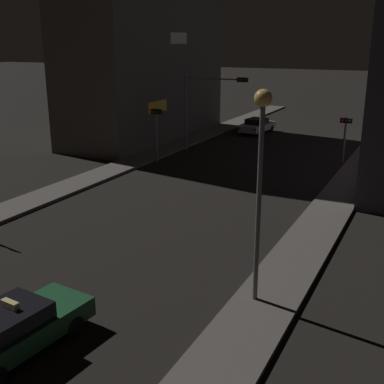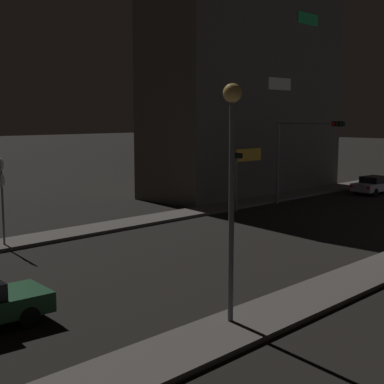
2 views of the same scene
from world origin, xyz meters
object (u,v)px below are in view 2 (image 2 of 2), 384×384
(sign_pole_left, at_px, (2,192))
(street_lamp_near_block, at_px, (232,156))
(traffic_light_overhead, at_px, (301,144))
(traffic_light_left_kerb, at_px, (236,169))
(far_car, at_px, (376,185))

(sign_pole_left, height_order, street_lamp_near_block, street_lamp_near_block)
(traffic_light_overhead, height_order, sign_pole_left, traffic_light_overhead)
(traffic_light_left_kerb, relative_size, sign_pole_left, 0.96)
(traffic_light_left_kerb, distance_m, sign_pole_left, 15.56)
(traffic_light_left_kerb, bearing_deg, far_car, 79.39)
(traffic_light_overhead, distance_m, sign_pole_left, 20.33)
(far_car, bearing_deg, traffic_light_left_kerb, -100.61)
(traffic_light_overhead, bearing_deg, street_lamp_near_block, -61.20)
(traffic_light_left_kerb, bearing_deg, sign_pole_left, -93.88)
(far_car, height_order, traffic_light_left_kerb, traffic_light_left_kerb)
(far_car, bearing_deg, sign_pole_left, -97.10)
(sign_pole_left, xyz_separation_m, street_lamp_near_block, (14.04, -0.15, 2.37))
(sign_pole_left, relative_size, street_lamp_near_block, 0.59)
(traffic_light_overhead, height_order, traffic_light_left_kerb, traffic_light_overhead)
(far_car, distance_m, traffic_light_left_kerb, 14.43)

